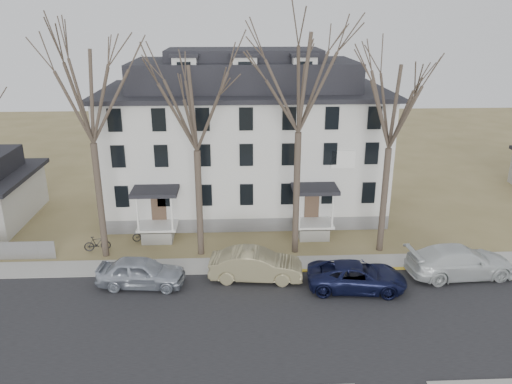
{
  "coord_description": "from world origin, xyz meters",
  "views": [
    {
      "loc": [
        -2.81,
        -18.92,
        14.41
      ],
      "look_at": [
        -1.54,
        9.0,
        4.39
      ],
      "focal_mm": 35.0,
      "sensor_mm": 36.0,
      "label": 1
    }
  ],
  "objects_px": {
    "tree_mid_left": "(195,103)",
    "car_tan": "(256,266)",
    "boarding_house": "(245,140)",
    "bicycle_left": "(145,235)",
    "car_silver": "(141,273)",
    "tree_center": "(300,76)",
    "bicycle_right": "(97,244)",
    "tree_far_left": "(87,90)",
    "tree_mid_right": "(393,101)",
    "car_navy": "(357,277)",
    "car_white": "(460,262)"
  },
  "relations": [
    {
      "from": "tree_mid_left",
      "to": "car_tan",
      "type": "xyz_separation_m",
      "value": [
        3.33,
        -3.42,
        -8.73
      ]
    },
    {
      "from": "boarding_house",
      "to": "bicycle_left",
      "type": "xyz_separation_m",
      "value": [
        -6.82,
        -6.14,
        -4.92
      ]
    },
    {
      "from": "tree_mid_left",
      "to": "car_silver",
      "type": "xyz_separation_m",
      "value": [
        -3.07,
        -3.89,
        -8.77
      ]
    },
    {
      "from": "tree_center",
      "to": "car_tan",
      "type": "xyz_separation_m",
      "value": [
        -2.67,
        -3.42,
        -10.21
      ]
    },
    {
      "from": "tree_center",
      "to": "bicycle_right",
      "type": "height_order",
      "value": "tree_center"
    },
    {
      "from": "tree_far_left",
      "to": "bicycle_right",
      "type": "bearing_deg",
      "value": 135.93
    },
    {
      "from": "tree_mid_left",
      "to": "car_tan",
      "type": "bearing_deg",
      "value": -45.69
    },
    {
      "from": "tree_mid_left",
      "to": "tree_mid_right",
      "type": "bearing_deg",
      "value": 0.0
    },
    {
      "from": "tree_far_left",
      "to": "bicycle_right",
      "type": "xyz_separation_m",
      "value": [
        -0.66,
        0.63,
        -9.84
      ]
    },
    {
      "from": "car_navy",
      "to": "bicycle_left",
      "type": "distance_m",
      "value": 14.35
    },
    {
      "from": "tree_mid_left",
      "to": "tree_center",
      "type": "xyz_separation_m",
      "value": [
        6.0,
        0.0,
        1.48
      ]
    },
    {
      "from": "boarding_house",
      "to": "tree_far_left",
      "type": "relative_size",
      "value": 1.52
    },
    {
      "from": "tree_mid_left",
      "to": "car_navy",
      "type": "relative_size",
      "value": 2.35
    },
    {
      "from": "car_tan",
      "to": "car_navy",
      "type": "height_order",
      "value": "car_tan"
    },
    {
      "from": "boarding_house",
      "to": "tree_center",
      "type": "relative_size",
      "value": 1.41
    },
    {
      "from": "boarding_house",
      "to": "tree_center",
      "type": "height_order",
      "value": "tree_center"
    },
    {
      "from": "tree_far_left",
      "to": "car_tan",
      "type": "height_order",
      "value": "tree_far_left"
    },
    {
      "from": "tree_far_left",
      "to": "tree_mid_left",
      "type": "xyz_separation_m",
      "value": [
        6.0,
        0.0,
        -0.74
      ]
    },
    {
      "from": "tree_mid_left",
      "to": "car_tan",
      "type": "distance_m",
      "value": 9.95
    },
    {
      "from": "tree_far_left",
      "to": "car_navy",
      "type": "distance_m",
      "value": 18.29
    },
    {
      "from": "car_white",
      "to": "bicycle_right",
      "type": "distance_m",
      "value": 22.19
    },
    {
      "from": "boarding_house",
      "to": "tree_mid_right",
      "type": "relative_size",
      "value": 1.63
    },
    {
      "from": "tree_far_left",
      "to": "bicycle_right",
      "type": "height_order",
      "value": "tree_far_left"
    },
    {
      "from": "tree_far_left",
      "to": "bicycle_left",
      "type": "distance_m",
      "value": 10.32
    },
    {
      "from": "car_silver",
      "to": "car_tan",
      "type": "bearing_deg",
      "value": -80.64
    },
    {
      "from": "car_tan",
      "to": "bicycle_left",
      "type": "bearing_deg",
      "value": 58.37
    },
    {
      "from": "tree_mid_right",
      "to": "tree_mid_left",
      "type": "bearing_deg",
      "value": 180.0
    },
    {
      "from": "tree_mid_left",
      "to": "car_tan",
      "type": "relative_size",
      "value": 2.41
    },
    {
      "from": "boarding_house",
      "to": "tree_mid_right",
      "type": "bearing_deg",
      "value": -43.81
    },
    {
      "from": "tree_mid_right",
      "to": "bicycle_left",
      "type": "xyz_separation_m",
      "value": [
        -15.32,
        2.02,
        -9.15
      ]
    },
    {
      "from": "tree_center",
      "to": "car_silver",
      "type": "height_order",
      "value": "tree_center"
    },
    {
      "from": "tree_mid_left",
      "to": "car_silver",
      "type": "relative_size",
      "value": 2.62
    },
    {
      "from": "tree_mid_right",
      "to": "bicycle_right",
      "type": "distance_m",
      "value": 20.32
    },
    {
      "from": "tree_center",
      "to": "tree_mid_right",
      "type": "relative_size",
      "value": 1.15
    },
    {
      "from": "boarding_house",
      "to": "car_white",
      "type": "xyz_separation_m",
      "value": [
        12.13,
        -11.71,
        -4.48
      ]
    },
    {
      "from": "tree_mid_left",
      "to": "bicycle_right",
      "type": "distance_m",
      "value": 11.29
    },
    {
      "from": "boarding_house",
      "to": "car_tan",
      "type": "xyz_separation_m",
      "value": [
        0.33,
        -11.57,
        -4.51
      ]
    },
    {
      "from": "tree_far_left",
      "to": "car_tan",
      "type": "xyz_separation_m",
      "value": [
        9.33,
        -3.42,
        -9.47
      ]
    },
    {
      "from": "car_white",
      "to": "bicycle_left",
      "type": "relative_size",
      "value": 3.55
    },
    {
      "from": "tree_center",
      "to": "bicycle_right",
      "type": "relative_size",
      "value": 8.86
    },
    {
      "from": "tree_far_left",
      "to": "car_silver",
      "type": "distance_m",
      "value": 10.69
    },
    {
      "from": "car_white",
      "to": "boarding_house",
      "type": "bearing_deg",
      "value": 41.29
    },
    {
      "from": "tree_mid_left",
      "to": "car_silver",
      "type": "height_order",
      "value": "tree_mid_left"
    },
    {
      "from": "tree_mid_left",
      "to": "car_white",
      "type": "bearing_deg",
      "value": -13.22
    },
    {
      "from": "boarding_house",
      "to": "tree_mid_left",
      "type": "xyz_separation_m",
      "value": [
        -3.0,
        -8.15,
        4.22
      ]
    },
    {
      "from": "car_tan",
      "to": "car_white",
      "type": "height_order",
      "value": "car_white"
    },
    {
      "from": "tree_far_left",
      "to": "tree_center",
      "type": "relative_size",
      "value": 0.93
    },
    {
      "from": "car_silver",
      "to": "car_white",
      "type": "xyz_separation_m",
      "value": [
        18.21,
        0.33,
        0.07
      ]
    },
    {
      "from": "car_white",
      "to": "tree_center",
      "type": "bearing_deg",
      "value": 64.01
    },
    {
      "from": "tree_mid_left",
      "to": "car_white",
      "type": "relative_size",
      "value": 2.07
    }
  ]
}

